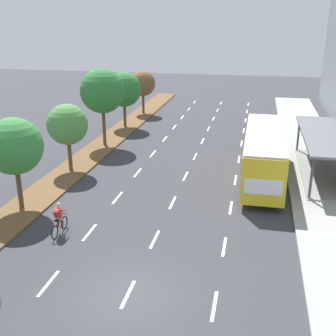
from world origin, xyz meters
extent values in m
plane|color=#38383D|center=(0.00, 0.00, 0.00)|extent=(140.00, 140.00, 0.00)
cube|color=brown|center=(-8.30, 20.00, 0.06)|extent=(2.60, 52.00, 0.12)
cube|color=#9E9E99|center=(9.25, 20.00, 0.07)|extent=(4.50, 52.00, 0.15)
cube|color=white|center=(-3.50, -0.01, 0.00)|extent=(0.14, 1.85, 0.01)
cube|color=white|center=(-3.50, 4.56, 0.00)|extent=(0.14, 1.85, 0.01)
cube|color=white|center=(-3.50, 9.12, 0.00)|extent=(0.14, 1.85, 0.01)
cube|color=white|center=(-3.50, 13.69, 0.00)|extent=(0.14, 1.85, 0.01)
cube|color=white|center=(-3.50, 18.25, 0.00)|extent=(0.14, 1.85, 0.01)
cube|color=white|center=(-3.50, 22.81, 0.00)|extent=(0.14, 1.85, 0.01)
cube|color=white|center=(-3.50, 27.38, 0.00)|extent=(0.14, 1.85, 0.01)
cube|color=white|center=(-3.50, 31.94, 0.00)|extent=(0.14, 1.85, 0.01)
cube|color=white|center=(-3.50, 36.51, 0.00)|extent=(0.14, 1.85, 0.01)
cube|color=white|center=(-3.50, 41.07, 0.00)|extent=(0.14, 1.85, 0.01)
cube|color=white|center=(0.00, -0.01, 0.00)|extent=(0.14, 1.85, 0.01)
cube|color=white|center=(0.00, 4.56, 0.00)|extent=(0.14, 1.85, 0.01)
cube|color=white|center=(0.00, 9.12, 0.00)|extent=(0.14, 1.85, 0.01)
cube|color=white|center=(0.00, 13.69, 0.00)|extent=(0.14, 1.85, 0.01)
cube|color=white|center=(0.00, 18.25, 0.00)|extent=(0.14, 1.85, 0.01)
cube|color=white|center=(0.00, 22.81, 0.00)|extent=(0.14, 1.85, 0.01)
cube|color=white|center=(0.00, 27.38, 0.00)|extent=(0.14, 1.85, 0.01)
cube|color=white|center=(0.00, 31.94, 0.00)|extent=(0.14, 1.85, 0.01)
cube|color=white|center=(0.00, 36.51, 0.00)|extent=(0.14, 1.85, 0.01)
cube|color=white|center=(0.00, 41.07, 0.00)|extent=(0.14, 1.85, 0.01)
cube|color=white|center=(3.50, -0.01, 0.00)|extent=(0.14, 1.85, 0.01)
cube|color=white|center=(3.50, 4.56, 0.00)|extent=(0.14, 1.85, 0.01)
cube|color=white|center=(3.50, 9.12, 0.00)|extent=(0.14, 1.85, 0.01)
cube|color=white|center=(3.50, 13.69, 0.00)|extent=(0.14, 1.85, 0.01)
cube|color=white|center=(3.50, 18.25, 0.00)|extent=(0.14, 1.85, 0.01)
cube|color=white|center=(3.50, 22.81, 0.00)|extent=(0.14, 1.85, 0.01)
cube|color=white|center=(3.50, 27.38, 0.00)|extent=(0.14, 1.85, 0.01)
cube|color=white|center=(3.50, 31.94, 0.00)|extent=(0.14, 1.85, 0.01)
cube|color=white|center=(3.50, 36.51, 0.00)|extent=(0.14, 1.85, 0.01)
cube|color=white|center=(3.50, 41.07, 0.00)|extent=(0.14, 1.85, 0.01)
cube|color=gray|center=(9.25, 15.99, 0.20)|extent=(2.60, 10.43, 0.10)
cylinder|color=#56565B|center=(8.07, 11.02, 1.55)|extent=(0.16, 0.16, 2.60)
cylinder|color=#56565B|center=(8.07, 20.95, 1.55)|extent=(0.16, 0.16, 2.60)
cylinder|color=#56565B|center=(10.43, 20.95, 1.55)|extent=(0.16, 0.16, 2.60)
cube|color=slate|center=(9.25, 15.99, 2.93)|extent=(2.90, 10.83, 0.16)
cube|color=yellow|center=(5.25, 14.27, 1.85)|extent=(2.50, 11.20, 2.80)
cube|color=#2D3D4C|center=(5.25, 14.27, 2.70)|extent=(2.54, 10.30, 0.90)
cube|color=#B7B7B7|center=(5.25, 14.27, 3.31)|extent=(2.45, 10.98, 0.12)
cube|color=#2D3D4C|center=(5.25, 19.89, 2.20)|extent=(2.25, 0.06, 1.54)
cube|color=white|center=(5.25, 8.65, 1.65)|extent=(2.12, 0.04, 0.90)
cylinder|color=black|center=(4.15, 17.74, 0.50)|extent=(0.30, 1.00, 1.00)
cylinder|color=black|center=(6.35, 17.74, 0.50)|extent=(0.30, 1.00, 1.00)
cylinder|color=black|center=(4.15, 10.80, 0.50)|extent=(0.30, 1.00, 1.00)
cylinder|color=black|center=(6.35, 10.80, 0.50)|extent=(0.30, 1.00, 1.00)
torus|color=black|center=(-4.93, 4.65, 0.36)|extent=(0.06, 0.72, 0.72)
torus|color=black|center=(-4.93, 3.55, 0.36)|extent=(0.06, 0.72, 0.72)
cylinder|color=maroon|center=(-4.93, 4.10, 0.64)|extent=(0.05, 0.94, 0.05)
cylinder|color=maroon|center=(-4.93, 4.00, 0.46)|extent=(0.05, 0.57, 0.42)
cylinder|color=maroon|center=(-4.93, 3.90, 0.66)|extent=(0.04, 0.04, 0.40)
cube|color=black|center=(-4.93, 3.90, 0.86)|extent=(0.12, 0.24, 0.06)
cylinder|color=black|center=(-4.93, 4.60, 0.91)|extent=(0.46, 0.04, 0.04)
cube|color=red|center=(-4.93, 4.08, 1.19)|extent=(0.30, 0.36, 0.59)
cube|color=#A82323|center=(-4.93, 3.92, 1.21)|extent=(0.26, 0.26, 0.42)
sphere|color=beige|center=(-4.93, 4.20, 1.61)|extent=(0.20, 0.20, 0.20)
cylinder|color=brown|center=(-5.05, 4.05, 0.79)|extent=(0.12, 0.42, 0.25)
cylinder|color=brown|center=(-5.05, 4.22, 0.53)|extent=(0.10, 0.17, 0.41)
cylinder|color=brown|center=(-4.81, 4.05, 0.79)|extent=(0.12, 0.42, 0.25)
cylinder|color=brown|center=(-4.81, 4.22, 0.53)|extent=(0.10, 0.17, 0.41)
cylinder|color=red|center=(-5.10, 4.30, 1.24)|extent=(0.09, 0.47, 0.28)
cylinder|color=red|center=(-4.76, 4.30, 1.24)|extent=(0.09, 0.47, 0.28)
cylinder|color=brown|center=(-8.45, 6.42, 1.37)|extent=(0.28, 0.28, 2.50)
sphere|color=#38843D|center=(-8.45, 6.42, 3.83)|extent=(3.21, 3.21, 3.21)
cylinder|color=brown|center=(-8.33, 13.00, 1.26)|extent=(0.28, 0.28, 2.28)
sphere|color=#4C8E42|center=(-8.33, 13.00, 3.48)|extent=(2.89, 2.89, 2.89)
cylinder|color=brown|center=(-8.13, 19.57, 1.75)|extent=(0.28, 0.28, 3.25)
sphere|color=#2D7533|center=(-8.13, 19.57, 4.76)|extent=(3.71, 3.71, 3.71)
cylinder|color=brown|center=(-8.36, 26.14, 1.35)|extent=(0.28, 0.28, 2.45)
sphere|color=#2D7533|center=(-8.36, 26.14, 3.85)|extent=(3.41, 3.41, 3.41)
cylinder|color=brown|center=(-8.22, 32.71, 1.28)|extent=(0.28, 0.28, 2.32)
sphere|color=brown|center=(-8.22, 32.71, 3.50)|extent=(2.84, 2.84, 2.84)
camera|label=1|loc=(4.55, -13.61, 10.56)|focal=44.88mm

